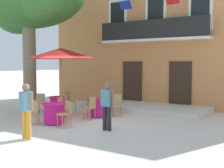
# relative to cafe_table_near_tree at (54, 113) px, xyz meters

# --- Properties ---
(ground_plane) EXTENTS (120.00, 120.00, 0.00)m
(ground_plane) POSITION_rel_cafe_table_near_tree_xyz_m (0.68, 0.81, -0.39)
(ground_plane) COLOR silver
(building_facade) EXTENTS (13.00, 5.09, 7.50)m
(building_facade) POSITION_rel_cafe_table_near_tree_xyz_m (1.38, 7.80, 3.36)
(building_facade) COLOR #CC844C
(building_facade) RESTS_ON ground
(entrance_step_platform) EXTENTS (5.85, 2.46, 0.25)m
(entrance_step_platform) POSITION_rel_cafe_table_near_tree_xyz_m (1.38, 4.58, -0.27)
(entrance_step_platform) COLOR silver
(entrance_step_platform) RESTS_ON ground
(cafe_table_near_tree) EXTENTS (0.86, 0.86, 0.76)m
(cafe_table_near_tree) POSITION_rel_cafe_table_near_tree_xyz_m (0.00, 0.00, 0.00)
(cafe_table_near_tree) COLOR #DB1984
(cafe_table_near_tree) RESTS_ON ground
(cafe_chair_near_tree_0) EXTENTS (0.56, 0.56, 0.91)m
(cafe_chair_near_tree_0) POSITION_rel_cafe_table_near_tree_xyz_m (-0.56, -0.51, 0.14)
(cafe_chair_near_tree_0) COLOR tan
(cafe_chair_near_tree_0) RESTS_ON ground
(cafe_chair_near_tree_1) EXTENTS (0.51, 0.51, 0.91)m
(cafe_chair_near_tree_1) POSITION_rel_cafe_table_near_tree_xyz_m (0.73, -0.18, 0.14)
(cafe_chair_near_tree_1) COLOR tan
(cafe_chair_near_tree_1) RESTS_ON ground
(cafe_chair_near_tree_2) EXTENTS (0.47, 0.47, 0.91)m
(cafe_chair_near_tree_2) POSITION_rel_cafe_table_near_tree_xyz_m (-0.23, 0.72, 0.14)
(cafe_chair_near_tree_2) COLOR tan
(cafe_chair_near_tree_2) RESTS_ON ground
(cafe_table_middle) EXTENTS (0.86, 0.86, 0.76)m
(cafe_table_middle) POSITION_rel_cafe_table_near_tree_xyz_m (0.56, 2.06, 0.00)
(cafe_table_middle) COLOR #DB1984
(cafe_table_middle) RESTS_ON ground
(cafe_chair_middle_0) EXTENTS (0.55, 0.55, 0.91)m
(cafe_chair_middle_0) POSITION_rel_cafe_table_near_tree_xyz_m (-0.11, 2.40, 0.14)
(cafe_chair_middle_0) COLOR tan
(cafe_chair_middle_0) RESTS_ON ground
(cafe_chair_middle_1) EXTENTS (0.42, 0.42, 0.91)m
(cafe_chair_middle_1) POSITION_rel_cafe_table_near_tree_xyz_m (0.66, 1.31, 0.14)
(cafe_chair_middle_1) COLOR tan
(cafe_chair_middle_1) RESTS_ON ground
(cafe_chair_middle_2) EXTENTS (0.56, 0.56, 0.91)m
(cafe_chair_middle_2) POSITION_rel_cafe_table_near_tree_xyz_m (1.08, 2.61, 0.14)
(cafe_chair_middle_2) COLOR tan
(cafe_chair_middle_2) RESTS_ON ground
(cafe_table_front) EXTENTS (0.86, 0.86, 0.76)m
(cafe_table_front) POSITION_rel_cafe_table_near_tree_xyz_m (-1.33, 1.67, 0.00)
(cafe_table_front) COLOR #DB1984
(cafe_table_front) RESTS_ON ground
(cafe_chair_front_0) EXTENTS (0.41, 0.41, 0.91)m
(cafe_chair_front_0) POSITION_rel_cafe_table_near_tree_xyz_m (-1.39, 2.42, 0.14)
(cafe_chair_front_0) COLOR tan
(cafe_chair_front_0) RESTS_ON ground
(cafe_chair_front_1) EXTENTS (0.54, 0.54, 0.91)m
(cafe_chair_front_1) POSITION_rel_cafe_table_near_tree_xyz_m (-1.96, 1.25, 0.14)
(cafe_chair_front_1) COLOR tan
(cafe_chair_front_1) RESTS_ON ground
(cafe_chair_front_2) EXTENTS (0.56, 0.56, 0.91)m
(cafe_chair_front_2) POSITION_rel_cafe_table_near_tree_xyz_m (-0.70, 1.25, 0.14)
(cafe_chair_front_2) COLOR tan
(cafe_chair_front_2) RESTS_ON ground
(cafe_umbrella) EXTENTS (2.90, 2.90, 2.85)m
(cafe_umbrella) POSITION_rel_cafe_table_near_tree_xyz_m (-0.83, 1.30, 2.22)
(cafe_umbrella) COLOR #997A56
(cafe_umbrella) RESTS_ON ground
(pedestrian_near_entrance) EXTENTS (0.53, 0.35, 1.64)m
(pedestrian_near_entrance) POSITION_rel_cafe_table_near_tree_xyz_m (0.85, -2.03, 0.53)
(pedestrian_near_entrance) COLOR gold
(pedestrian_near_entrance) RESTS_ON ground
(pedestrian_by_tree) EXTENTS (0.53, 0.28, 1.60)m
(pedestrian_by_tree) POSITION_rel_cafe_table_near_tree_xyz_m (2.19, 0.19, 0.51)
(pedestrian_by_tree) COLOR #232328
(pedestrian_by_tree) RESTS_ON ground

